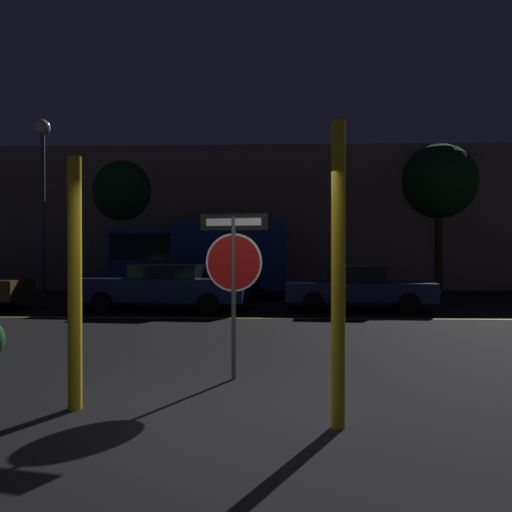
{
  "coord_description": "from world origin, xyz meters",
  "views": [
    {
      "loc": [
        0.65,
        -5.18,
        1.72
      ],
      "look_at": [
        0.31,
        4.85,
        1.63
      ],
      "focal_mm": 35.0,
      "sensor_mm": 36.0,
      "label": 1
    }
  ],
  "objects_px": {
    "yellow_pole_right": "(338,274)",
    "passing_car_2": "(165,286)",
    "stop_sign": "(234,262)",
    "tree_0": "(127,193)",
    "tree_1": "(439,182)",
    "street_lamp": "(43,169)",
    "yellow_pole_left": "(75,283)",
    "delivery_truck": "(197,255)",
    "passing_car_3": "(358,287)"
  },
  "relations": [
    {
      "from": "tree_1",
      "to": "passing_car_2",
      "type": "bearing_deg",
      "value": -144.1
    },
    {
      "from": "delivery_truck",
      "to": "street_lamp",
      "type": "distance_m",
      "value": 6.43
    },
    {
      "from": "yellow_pole_left",
      "to": "tree_1",
      "type": "relative_size",
      "value": 0.43
    },
    {
      "from": "passing_car_2",
      "to": "street_lamp",
      "type": "distance_m",
      "value": 7.49
    },
    {
      "from": "delivery_truck",
      "to": "tree_0",
      "type": "xyz_separation_m",
      "value": [
        -3.93,
        4.52,
        2.85
      ]
    },
    {
      "from": "yellow_pole_left",
      "to": "tree_0",
      "type": "relative_size",
      "value": 0.45
    },
    {
      "from": "yellow_pole_left",
      "to": "street_lamp",
      "type": "relative_size",
      "value": 0.42
    },
    {
      "from": "yellow_pole_right",
      "to": "stop_sign",
      "type": "bearing_deg",
      "value": 122.65
    },
    {
      "from": "tree_1",
      "to": "tree_0",
      "type": "bearing_deg",
      "value": 176.17
    },
    {
      "from": "street_lamp",
      "to": "tree_0",
      "type": "height_order",
      "value": "street_lamp"
    },
    {
      "from": "passing_car_2",
      "to": "street_lamp",
      "type": "bearing_deg",
      "value": 61.85
    },
    {
      "from": "tree_0",
      "to": "tree_1",
      "type": "height_order",
      "value": "tree_1"
    },
    {
      "from": "yellow_pole_left",
      "to": "passing_car_3",
      "type": "xyz_separation_m",
      "value": [
        4.66,
        9.35,
        -0.71
      ]
    },
    {
      "from": "passing_car_3",
      "to": "tree_0",
      "type": "height_order",
      "value": "tree_0"
    },
    {
      "from": "yellow_pole_left",
      "to": "delivery_truck",
      "type": "relative_size",
      "value": 0.43
    },
    {
      "from": "tree_1",
      "to": "street_lamp",
      "type": "bearing_deg",
      "value": -165.44
    },
    {
      "from": "tree_1",
      "to": "delivery_truck",
      "type": "bearing_deg",
      "value": -160.52
    },
    {
      "from": "passing_car_2",
      "to": "tree_0",
      "type": "bearing_deg",
      "value": 28.36
    },
    {
      "from": "street_lamp",
      "to": "tree_1",
      "type": "height_order",
      "value": "street_lamp"
    },
    {
      "from": "yellow_pole_right",
      "to": "tree_1",
      "type": "xyz_separation_m",
      "value": [
        6.65,
        17.2,
        3.26
      ]
    },
    {
      "from": "yellow_pole_right",
      "to": "passing_car_3",
      "type": "distance_m",
      "value": 10.05
    },
    {
      "from": "tree_1",
      "to": "yellow_pole_right",
      "type": "bearing_deg",
      "value": -111.14
    },
    {
      "from": "yellow_pole_right",
      "to": "passing_car_3",
      "type": "height_order",
      "value": "yellow_pole_right"
    },
    {
      "from": "yellow_pole_right",
      "to": "tree_1",
      "type": "bearing_deg",
      "value": 68.86
    },
    {
      "from": "stop_sign",
      "to": "yellow_pole_left",
      "type": "height_order",
      "value": "yellow_pole_left"
    },
    {
      "from": "yellow_pole_left",
      "to": "yellow_pole_right",
      "type": "height_order",
      "value": "yellow_pole_right"
    },
    {
      "from": "street_lamp",
      "to": "passing_car_2",
      "type": "bearing_deg",
      "value": -33.55
    },
    {
      "from": "street_lamp",
      "to": "yellow_pole_right",
      "type": "bearing_deg",
      "value": -55.4
    },
    {
      "from": "stop_sign",
      "to": "tree_1",
      "type": "bearing_deg",
      "value": 74.95
    },
    {
      "from": "delivery_truck",
      "to": "yellow_pole_left",
      "type": "bearing_deg",
      "value": -174.82
    },
    {
      "from": "stop_sign",
      "to": "tree_0",
      "type": "distance_m",
      "value": 17.7
    },
    {
      "from": "stop_sign",
      "to": "passing_car_2",
      "type": "relative_size",
      "value": 0.44
    },
    {
      "from": "stop_sign",
      "to": "passing_car_3",
      "type": "xyz_separation_m",
      "value": [
        3.02,
        8.03,
        -0.92
      ]
    },
    {
      "from": "stop_sign",
      "to": "passing_car_2",
      "type": "bearing_deg",
      "value": 120.48
    },
    {
      "from": "passing_car_3",
      "to": "stop_sign",
      "type": "bearing_deg",
      "value": -15.48
    },
    {
      "from": "tree_0",
      "to": "stop_sign",
      "type": "bearing_deg",
      "value": -69.1
    },
    {
      "from": "passing_car_3",
      "to": "tree_0",
      "type": "distance_m",
      "value": 12.99
    },
    {
      "from": "delivery_truck",
      "to": "street_lamp",
      "type": "xyz_separation_m",
      "value": [
        -5.58,
        -0.5,
        3.15
      ]
    },
    {
      "from": "stop_sign",
      "to": "street_lamp",
      "type": "relative_size",
      "value": 0.34
    },
    {
      "from": "passing_car_2",
      "to": "tree_1",
      "type": "distance_m",
      "value": 13.52
    },
    {
      "from": "yellow_pole_left",
      "to": "passing_car_2",
      "type": "xyz_separation_m",
      "value": [
        -1.0,
        9.14,
        -0.68
      ]
    },
    {
      "from": "yellow_pole_left",
      "to": "tree_1",
      "type": "xyz_separation_m",
      "value": [
        9.45,
        16.71,
        3.38
      ]
    },
    {
      "from": "yellow_pole_right",
      "to": "passing_car_2",
      "type": "xyz_separation_m",
      "value": [
        -3.8,
        9.64,
        -0.8
      ]
    },
    {
      "from": "passing_car_3",
      "to": "delivery_truck",
      "type": "bearing_deg",
      "value": -120.16
    },
    {
      "from": "tree_0",
      "to": "tree_1",
      "type": "distance_m",
      "value": 14.08
    },
    {
      "from": "yellow_pole_left",
      "to": "passing_car_3",
      "type": "height_order",
      "value": "yellow_pole_left"
    },
    {
      "from": "passing_car_2",
      "to": "passing_car_3",
      "type": "relative_size",
      "value": 1.16
    },
    {
      "from": "stop_sign",
      "to": "tree_1",
      "type": "relative_size",
      "value": 0.35
    },
    {
      "from": "yellow_pole_right",
      "to": "street_lamp",
      "type": "height_order",
      "value": "street_lamp"
    },
    {
      "from": "yellow_pole_right",
      "to": "tree_0",
      "type": "relative_size",
      "value": 0.49
    }
  ]
}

